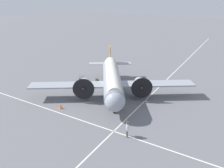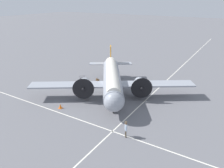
% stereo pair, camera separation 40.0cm
% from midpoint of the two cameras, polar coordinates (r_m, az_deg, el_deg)
% --- Properties ---
extents(ground_plane, '(300.00, 300.00, 0.00)m').
position_cam_midpoint_polar(ground_plane, '(33.71, 0.34, -2.68)').
color(ground_plane, slate).
extents(apron_line_eastwest, '(120.00, 0.16, 0.01)m').
position_cam_midpoint_polar(apron_line_eastwest, '(27.58, -8.96, -8.90)').
color(apron_line_eastwest, silver).
rests_on(apron_line_eastwest, ground_plane).
extents(apron_line_northsouth, '(0.16, 120.00, 0.01)m').
position_cam_midpoint_polar(apron_line_northsouth, '(31.57, 8.60, -4.72)').
color(apron_line_northsouth, silver).
rests_on(apron_line_northsouth, ground_plane).
extents(airliner_main, '(21.32, 17.67, 5.87)m').
position_cam_midpoint_polar(airliner_main, '(32.32, 0.38, 1.11)').
color(airliner_main, '#9399A3').
rests_on(airliner_main, ground_plane).
extents(crew_foreground, '(0.43, 0.54, 1.85)m').
position_cam_midpoint_polar(crew_foreground, '(23.51, 4.13, -11.25)').
color(crew_foreground, '#473D2D').
rests_on(crew_foreground, ground_plane).
extents(suitcase_near_door, '(0.36, 0.14, 0.66)m').
position_cam_midpoint_polar(suitcase_near_door, '(38.59, -3.69, 1.02)').
color(suitcase_near_door, brown).
rests_on(suitcase_near_door, ground_plane).
extents(suitcase_upright_spare, '(0.40, 0.16, 0.52)m').
position_cam_midpoint_polar(suitcase_upright_spare, '(38.60, -3.33, 0.92)').
color(suitcase_upright_spare, brown).
rests_on(suitcase_upright_spare, ground_plane).
extents(baggage_cart, '(2.00, 1.77, 0.56)m').
position_cam_midpoint_polar(baggage_cart, '(39.73, -7.18, 1.45)').
color(baggage_cart, '#56565B').
rests_on(baggage_cart, ground_plane).
extents(traffic_cone, '(0.48, 0.48, 0.63)m').
position_cam_midpoint_polar(traffic_cone, '(30.25, -12.98, -5.67)').
color(traffic_cone, orange).
rests_on(traffic_cone, ground_plane).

